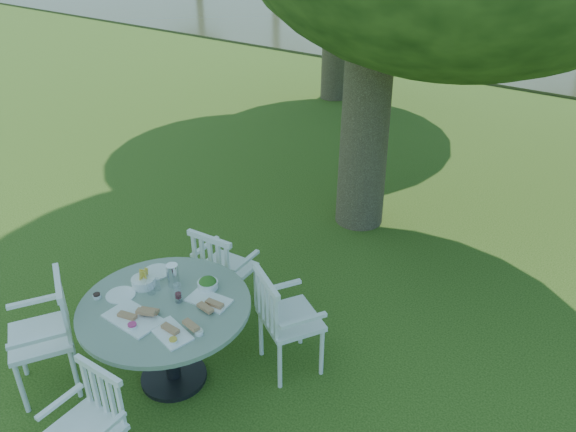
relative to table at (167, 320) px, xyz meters
name	(u,v)px	position (x,y,z in m)	size (l,w,h in m)	color
ground	(277,294)	(0.01, 1.47, -0.64)	(140.00, 140.00, 0.00)	#1F3C0C
table	(167,320)	(0.00, 0.00, 0.00)	(1.37, 1.37, 0.80)	black
chair_ne	(280,315)	(0.66, 0.65, -0.07)	(0.66, 0.65, 0.98)	white
chair_nw	(219,267)	(-0.24, 0.90, -0.08)	(0.52, 0.49, 0.96)	white
chair_sw	(52,327)	(-0.73, -0.57, -0.04)	(0.69, 0.68, 1.02)	white
chair_se	(94,417)	(0.23, -0.91, -0.12)	(0.46, 0.43, 0.88)	white
tableware	(163,293)	(-0.08, 0.07, 0.19)	(1.04, 0.86, 0.20)	white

